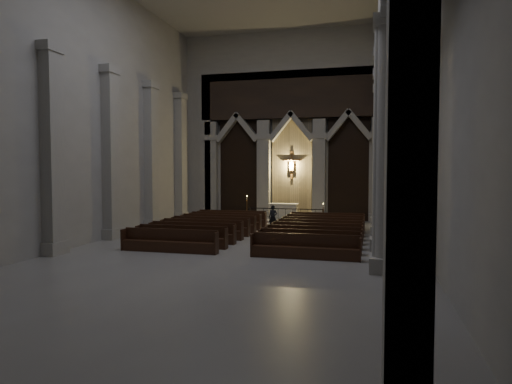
% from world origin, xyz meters
% --- Properties ---
extents(room, '(24.00, 24.10, 12.00)m').
position_xyz_m(room, '(0.00, 0.00, 7.60)').
color(room, gray).
rests_on(room, ground).
extents(sanctuary_wall, '(14.00, 0.77, 12.00)m').
position_xyz_m(sanctuary_wall, '(0.00, 11.54, 6.62)').
color(sanctuary_wall, '#A3A098').
rests_on(sanctuary_wall, ground).
extents(right_arcade, '(1.00, 24.00, 12.00)m').
position_xyz_m(right_arcade, '(5.50, 1.33, 7.83)').
color(right_arcade, '#A3A098').
rests_on(right_arcade, ground).
extents(left_pilasters, '(0.60, 13.00, 8.03)m').
position_xyz_m(left_pilasters, '(-6.75, 3.50, 3.91)').
color(left_pilasters, '#A3A098').
rests_on(left_pilasters, ground).
extents(sanctuary_step, '(8.50, 2.60, 0.15)m').
position_xyz_m(sanctuary_step, '(0.00, 10.60, 0.07)').
color(sanctuary_step, '#A3A098').
rests_on(sanctuary_step, ground).
extents(altar, '(1.85, 0.74, 0.94)m').
position_xyz_m(altar, '(-0.35, 10.78, 0.62)').
color(altar, beige).
rests_on(altar, sanctuary_step).
extents(altar_rail, '(4.63, 0.09, 0.91)m').
position_xyz_m(altar_rail, '(0.00, 9.62, 0.60)').
color(altar_rail, black).
rests_on(altar_rail, ground).
extents(candle_stand_left, '(0.28, 0.28, 1.63)m').
position_xyz_m(candle_stand_left, '(-2.41, 9.58, 0.44)').
color(candle_stand_left, '#9D6630').
rests_on(candle_stand_left, ground).
extents(candle_stand_right, '(0.22, 0.22, 1.28)m').
position_xyz_m(candle_stand_right, '(2.33, 9.07, 0.35)').
color(candle_stand_right, '#9D6630').
rests_on(candle_stand_right, ground).
extents(pews, '(9.43, 8.70, 0.90)m').
position_xyz_m(pews, '(0.00, 3.21, 0.29)').
color(pews, black).
rests_on(pews, ground).
extents(worshipper, '(0.50, 0.35, 1.32)m').
position_xyz_m(worshipper, '(-0.11, 6.53, 0.66)').
color(worshipper, black).
rests_on(worshipper, ground).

